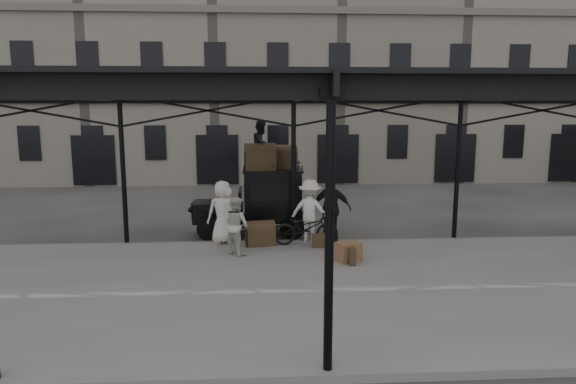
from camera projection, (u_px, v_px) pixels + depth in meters
name	position (u px, v px, depth m)	size (l,w,h in m)	color
ground	(298.00, 265.00, 13.69)	(120.00, 120.00, 0.00)	#383533
platform	(305.00, 288.00, 11.71)	(28.00, 8.00, 0.15)	slate
canopy	(305.00, 87.00, 11.24)	(22.50, 9.00, 4.74)	black
building_frontage	(275.00, 58.00, 30.26)	(64.00, 8.00, 14.00)	slate
taxi	(263.00, 199.00, 16.68)	(3.65, 1.55, 2.18)	black
porter_left	(227.00, 215.00, 15.19)	(0.61, 0.40, 1.69)	beige
porter_midleft	(236.00, 225.00, 14.07)	(0.78, 0.61, 1.60)	beige
porter_centre	(223.00, 212.00, 15.16)	(0.91, 0.60, 1.87)	silver
porter_official	(331.00, 208.00, 15.34)	(1.18, 0.49, 2.01)	black
porter_right	(310.00, 211.00, 15.31)	(1.21, 0.70, 1.88)	silver
bicycle	(306.00, 228.00, 15.01)	(0.67, 1.91, 1.00)	black
porter_roof	(261.00, 145.00, 16.30)	(0.75, 0.58, 1.54)	black
steamer_trunk_roof_near	(260.00, 159.00, 16.22)	(0.96, 0.59, 0.71)	#453420
steamer_trunk_roof_far	(283.00, 158.00, 16.71)	(0.86, 0.53, 0.63)	#453420
steamer_trunk_platform	(260.00, 235.00, 15.02)	(0.83, 0.51, 0.61)	#453420
wicker_hamper	(348.00, 252.00, 13.46)	(0.60, 0.45, 0.50)	brown
suitcase_upright	(350.00, 255.00, 13.29)	(0.15, 0.60, 0.45)	#453420
suitcase_flat	(322.00, 241.00, 14.76)	(0.60, 0.15, 0.40)	#453420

